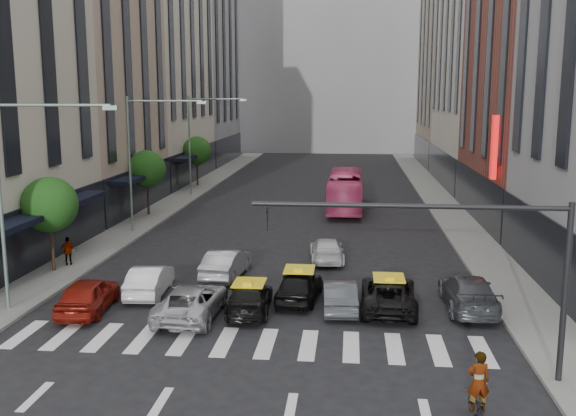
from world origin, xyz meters
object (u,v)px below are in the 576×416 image
(streetlamp_mid, at_px, (143,146))
(motorcycle, at_px, (477,406))
(streetlamp_far, at_px, (199,132))
(pedestrian_far, at_px, (68,251))
(taxi_left, at_px, (249,298))
(taxi_center, at_px, (299,285))
(streetlamp_near, at_px, (20,177))
(bus, at_px, (345,191))
(car_white_front, at_px, (150,280))
(car_red, at_px, (88,295))

(streetlamp_mid, relative_size, motorcycle, 5.89)
(streetlamp_far, bearing_deg, pedestrian_far, -93.31)
(taxi_left, relative_size, taxi_center, 1.04)
(streetlamp_far, bearing_deg, streetlamp_mid, -90.00)
(streetlamp_near, height_order, streetlamp_mid, same)
(motorcycle, height_order, pedestrian_far, pedestrian_far)
(streetlamp_far, distance_m, bus, 15.11)
(streetlamp_mid, bearing_deg, pedestrian_far, -99.19)
(car_white_front, relative_size, taxi_center, 1.00)
(motorcycle, distance_m, pedestrian_far, 23.95)
(streetlamp_far, bearing_deg, bus, -23.26)
(streetlamp_near, distance_m, taxi_center, 12.87)
(car_red, bearing_deg, pedestrian_far, -64.28)
(pedestrian_far, bearing_deg, streetlamp_near, 82.35)
(streetlamp_mid, xyz_separation_m, taxi_center, (11.48, -13.32, -5.17))
(streetlamp_near, relative_size, streetlamp_far, 1.00)
(bus, xyz_separation_m, pedestrian_far, (-14.74, -19.17, -0.64))
(taxi_left, height_order, taxi_center, taxi_center)
(car_red, bearing_deg, bus, -116.94)
(car_red, xyz_separation_m, pedestrian_far, (-3.97, 6.83, 0.17))
(streetlamp_near, bearing_deg, bus, 63.16)
(streetlamp_far, height_order, bus, streetlamp_far)
(streetlamp_mid, xyz_separation_m, car_red, (2.53, -15.71, -5.15))
(streetlamp_far, distance_m, taxi_center, 31.91)
(streetlamp_mid, bearing_deg, motorcycle, -53.47)
(streetlamp_mid, xyz_separation_m, motorcycle, (17.47, -23.58, -5.50))
(taxi_center, height_order, pedestrian_far, pedestrian_far)
(streetlamp_mid, distance_m, bus, 17.36)
(taxi_left, bearing_deg, streetlamp_far, -76.37)
(streetlamp_mid, xyz_separation_m, bus, (13.30, 10.28, -4.34))
(streetlamp_near, xyz_separation_m, car_red, (2.53, 0.29, -5.15))
(pedestrian_far, bearing_deg, taxi_center, 141.97)
(taxi_left, relative_size, motorcycle, 2.91)
(streetlamp_mid, height_order, car_white_front, streetlamp_mid)
(streetlamp_far, distance_m, taxi_left, 32.88)
(taxi_center, bearing_deg, taxi_left, 46.12)
(car_white_front, height_order, bus, bus)
(car_red, bearing_deg, motorcycle, 147.79)
(streetlamp_near, height_order, pedestrian_far, streetlamp_near)
(car_red, height_order, bus, bus)
(streetlamp_near, bearing_deg, streetlamp_far, 90.00)
(taxi_left, relative_size, pedestrian_far, 2.87)
(streetlamp_far, height_order, taxi_left, streetlamp_far)
(streetlamp_near, relative_size, bus, 0.80)
(streetlamp_near, distance_m, car_white_front, 7.43)
(car_red, bearing_deg, streetlamp_mid, -85.29)
(streetlamp_mid, xyz_separation_m, taxi_left, (9.46, -15.05, -5.26))
(taxi_center, distance_m, pedestrian_far, 13.66)
(motorcycle, bearing_deg, pedestrian_far, -45.82)
(streetlamp_near, height_order, motorcycle, streetlamp_near)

